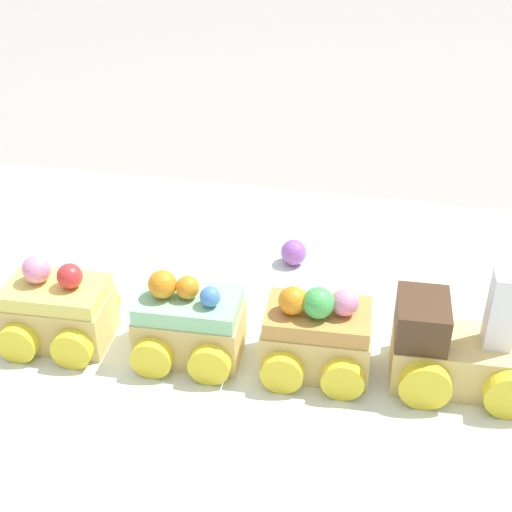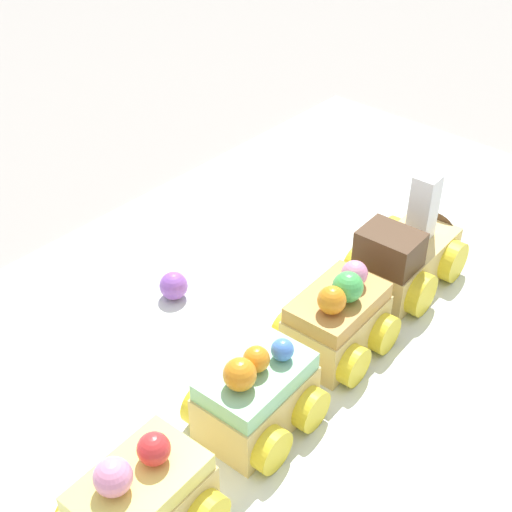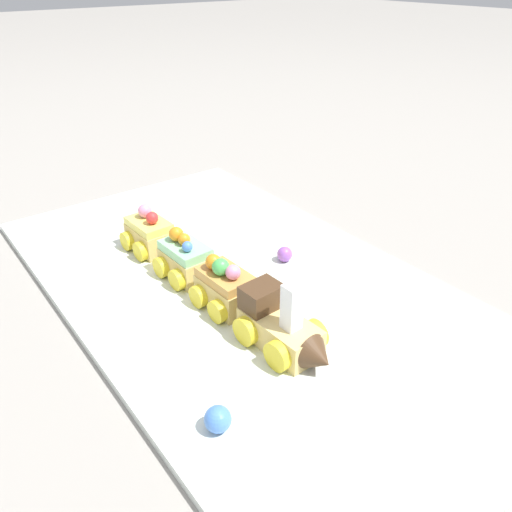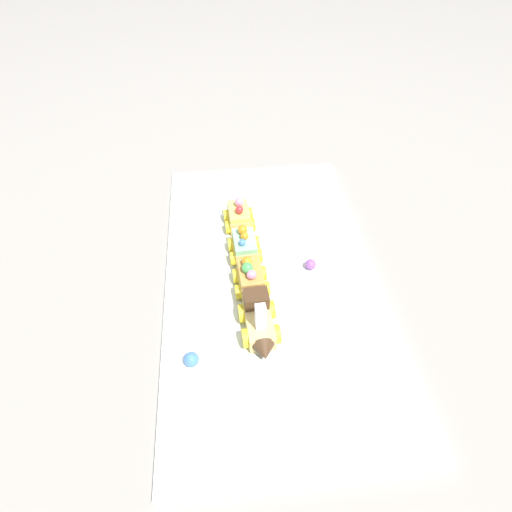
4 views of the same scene
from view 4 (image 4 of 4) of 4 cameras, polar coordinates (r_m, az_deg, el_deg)
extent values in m
plane|color=gray|center=(0.85, 2.27, -3.28)|extent=(10.00, 10.00, 0.00)
cube|color=silver|center=(0.85, 2.28, -3.01)|extent=(0.79, 0.44, 0.01)
cube|color=#E5C675|center=(0.75, 0.41, -9.59)|extent=(0.10, 0.05, 0.04)
cube|color=#4C331E|center=(0.74, 0.03, -6.12)|extent=(0.04, 0.05, 0.03)
cone|color=#4C331E|center=(0.71, 1.22, -13.51)|extent=(0.03, 0.04, 0.04)
cube|color=white|center=(0.71, 0.65, -9.51)|extent=(0.02, 0.02, 0.02)
cube|color=white|center=(0.70, 0.66, -8.66)|extent=(0.02, 0.02, 0.02)
cube|color=white|center=(0.68, 0.67, -7.78)|extent=(0.02, 0.02, 0.02)
cylinder|color=yellow|center=(0.73, -1.54, -11.66)|extent=(0.04, 0.01, 0.03)
cylinder|color=yellow|center=(0.74, 3.03, -11.07)|extent=(0.04, 0.01, 0.03)
cylinder|color=yellow|center=(0.76, -2.10, -8.19)|extent=(0.04, 0.01, 0.03)
cylinder|color=yellow|center=(0.77, 2.25, -7.65)|extent=(0.04, 0.01, 0.03)
cube|color=#E5C675|center=(0.81, -0.73, -3.62)|extent=(0.08, 0.05, 0.04)
cube|color=#CC9347|center=(0.79, -0.75, -2.47)|extent=(0.07, 0.05, 0.01)
sphere|color=orange|center=(0.79, -1.32, -0.79)|extent=(0.02, 0.02, 0.02)
sphere|color=#4CBC56|center=(0.78, -1.24, -1.69)|extent=(0.02, 0.02, 0.02)
sphere|color=pink|center=(0.77, -0.65, -2.68)|extent=(0.02, 0.02, 0.02)
cylinder|color=yellow|center=(0.80, -2.59, -5.15)|extent=(0.03, 0.01, 0.03)
cylinder|color=yellow|center=(0.80, 1.55, -4.66)|extent=(0.03, 0.01, 0.03)
cylinder|color=yellow|center=(0.82, -2.94, -2.92)|extent=(0.03, 0.01, 0.03)
cylinder|color=yellow|center=(0.83, 1.06, -2.45)|extent=(0.03, 0.01, 0.03)
cube|color=#E5C675|center=(0.87, -1.61, 0.99)|extent=(0.08, 0.05, 0.04)
cube|color=#93DBA3|center=(0.85, -1.64, 2.16)|extent=(0.07, 0.05, 0.01)
sphere|color=orange|center=(0.85, -1.93, 3.76)|extent=(0.02, 0.02, 0.02)
sphere|color=orange|center=(0.84, -1.67, 2.88)|extent=(0.02, 0.02, 0.02)
sphere|color=#4C84E0|center=(0.83, -1.97, 1.95)|extent=(0.02, 0.02, 0.01)
cylinder|color=yellow|center=(0.86, -3.34, -0.37)|extent=(0.03, 0.01, 0.03)
cylinder|color=yellow|center=(0.86, 0.50, 0.06)|extent=(0.03, 0.01, 0.03)
cylinder|color=yellow|center=(0.88, -3.64, 1.57)|extent=(0.03, 0.01, 0.03)
cylinder|color=yellow|center=(0.89, 0.08, 1.97)|extent=(0.03, 0.01, 0.03)
cube|color=#E5C675|center=(0.94, -2.42, 5.28)|extent=(0.08, 0.05, 0.04)
cube|color=#EFE066|center=(0.93, -2.47, 6.41)|extent=(0.07, 0.05, 0.01)
sphere|color=pink|center=(0.93, -2.41, 7.72)|extent=(0.02, 0.02, 0.02)
sphere|color=red|center=(0.91, -2.38, 6.62)|extent=(0.02, 0.02, 0.02)
cylinder|color=yellow|center=(0.93, -4.04, 4.10)|extent=(0.03, 0.01, 0.03)
cylinder|color=yellow|center=(0.93, -0.48, 4.47)|extent=(0.03, 0.01, 0.03)
cylinder|color=yellow|center=(0.96, -4.30, 5.74)|extent=(0.03, 0.01, 0.03)
cylinder|color=yellow|center=(0.96, -0.85, 6.10)|extent=(0.03, 0.01, 0.03)
sphere|color=#4C84E0|center=(0.72, -9.23, -14.37)|extent=(0.03, 0.03, 0.03)
sphere|color=#9956C6|center=(0.85, 7.81, -1.20)|extent=(0.02, 0.02, 0.02)
camera|label=1|loc=(0.66, -37.76, 9.78)|focal=50.00mm
camera|label=2|loc=(0.90, -18.57, 26.89)|focal=50.00mm
camera|label=3|loc=(0.36, -49.04, -22.64)|focal=35.00mm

